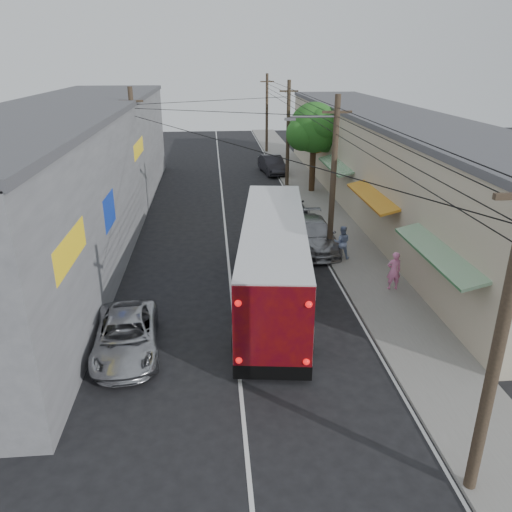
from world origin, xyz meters
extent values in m
plane|color=black|center=(0.00, 0.00, 0.00)|extent=(120.00, 120.00, 0.00)
cube|color=slate|center=(6.50, 20.00, 0.06)|extent=(3.00, 80.00, 0.12)
cube|color=#BBAC94|center=(11.00, 22.00, 3.00)|extent=(6.00, 40.00, 6.00)
cube|color=#4C4C51|center=(11.00, 22.00, 6.10)|extent=(6.20, 40.00, 0.30)
cube|color=#166629|center=(7.70, 6.00, 2.90)|extent=(1.39, 6.00, 0.46)
cube|color=#BF6816|center=(7.70, 14.00, 2.90)|extent=(1.39, 6.00, 0.46)
cube|color=#166629|center=(7.70, 22.00, 2.90)|extent=(1.39, 6.00, 0.46)
cube|color=#BF6816|center=(7.70, 30.00, 2.90)|extent=(1.39, 6.00, 0.46)
cube|color=#166629|center=(7.70, 38.00, 2.90)|extent=(1.39, 6.00, 0.46)
cube|color=gray|center=(-8.50, 18.00, 3.50)|extent=(7.00, 36.00, 7.00)
cube|color=#4C4C51|center=(-8.50, 18.00, 7.10)|extent=(7.20, 36.00, 0.30)
cube|color=yellow|center=(-5.05, 4.00, 4.20)|extent=(0.12, 3.50, 1.00)
cube|color=#1433A5|center=(-5.05, 10.00, 3.60)|extent=(0.12, 2.20, 1.40)
cube|color=yellow|center=(-5.05, 20.00, 4.50)|extent=(0.12, 4.00, 0.90)
cylinder|color=#473828|center=(5.20, -2.00, 4.00)|extent=(0.28, 0.28, 8.00)
cylinder|color=#473828|center=(5.20, 13.00, 4.00)|extent=(0.28, 0.28, 8.00)
cube|color=#473828|center=(5.20, 13.00, 7.20)|extent=(1.40, 0.12, 0.12)
cylinder|color=#473828|center=(5.20, 28.00, 4.00)|extent=(0.28, 0.28, 8.00)
cube|color=#473828|center=(5.20, 28.00, 7.20)|extent=(1.40, 0.12, 0.12)
cylinder|color=#473828|center=(5.20, 43.00, 4.00)|extent=(0.28, 0.28, 8.00)
cube|color=#473828|center=(5.20, 43.00, 7.20)|extent=(1.40, 0.12, 0.12)
cylinder|color=#473828|center=(-5.20, 20.00, 4.00)|extent=(0.28, 0.28, 8.00)
cube|color=#473828|center=(-5.20, 20.00, 7.20)|extent=(1.40, 0.12, 0.12)
cylinder|color=#59595E|center=(4.10, 13.00, 7.00)|extent=(2.20, 0.10, 0.10)
cube|color=#59595E|center=(3.00, 13.00, 6.90)|extent=(0.50, 0.18, 0.12)
cylinder|color=#3F2B19|center=(6.80, 26.00, 2.00)|extent=(0.44, 0.44, 4.00)
sphere|color=#275416|center=(6.80, 26.00, 4.80)|extent=(3.60, 3.60, 3.60)
sphere|color=#275416|center=(7.80, 26.60, 4.20)|extent=(2.60, 2.60, 2.60)
sphere|color=#275416|center=(5.90, 25.60, 4.40)|extent=(2.40, 2.40, 2.40)
sphere|color=#275416|center=(7.20, 25.00, 5.20)|extent=(2.20, 2.20, 2.20)
sphere|color=#275416|center=(6.50, 26.90, 5.00)|extent=(2.00, 2.00, 2.00)
cube|color=silver|center=(1.74, 8.37, 1.14)|extent=(3.91, 12.07, 1.88)
cube|color=black|center=(1.80, 8.86, 2.52)|extent=(3.69, 10.11, 0.99)
cube|color=silver|center=(1.74, 8.37, 3.21)|extent=(3.91, 12.07, 0.49)
cube|color=#690D09|center=(1.01, 2.47, 1.98)|extent=(2.44, 0.38, 2.86)
cube|color=black|center=(1.01, 2.47, 0.44)|extent=(2.46, 0.40, 0.49)
sphere|color=red|center=(-0.03, 2.57, 0.89)|extent=(0.22, 0.22, 0.22)
sphere|color=red|center=(2.03, 2.31, 0.89)|extent=(0.22, 0.22, 0.22)
sphere|color=red|center=(-0.03, 2.57, 2.86)|extent=(0.22, 0.22, 0.22)
sphere|color=red|center=(2.03, 2.31, 2.86)|extent=(0.22, 0.22, 0.22)
cylinder|color=black|center=(0.00, 4.41, 0.49)|extent=(0.42, 1.02, 0.99)
cylinder|color=black|center=(2.45, 4.10, 0.49)|extent=(0.42, 1.02, 0.99)
cylinder|color=black|center=(0.88, 11.47, 0.49)|extent=(0.42, 1.02, 0.99)
cylinder|color=black|center=(3.33, 11.16, 0.49)|extent=(0.42, 1.02, 0.99)
cylinder|color=black|center=(1.06, 12.94, 0.49)|extent=(0.42, 1.02, 0.99)
cylinder|color=black|center=(3.51, 12.63, 0.49)|extent=(0.42, 1.02, 0.99)
imported|color=#ABACB2|center=(-3.80, 4.75, 0.65)|extent=(2.62, 4.87, 1.30)
imported|color=gray|center=(4.60, 14.21, 0.77)|extent=(2.22, 5.35, 1.55)
imported|color=#28272D|center=(4.15, 20.41, 0.77)|extent=(2.21, 4.68, 1.55)
imported|color=black|center=(4.60, 32.71, 0.77)|extent=(2.25, 4.86, 1.54)
imported|color=pink|center=(7.04, 8.68, 0.98)|extent=(0.64, 0.43, 1.72)
imported|color=#7E8FB7|center=(5.68, 12.41, 0.97)|extent=(0.94, 0.80, 1.69)
camera|label=1|loc=(-0.65, -10.49, 9.60)|focal=35.00mm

